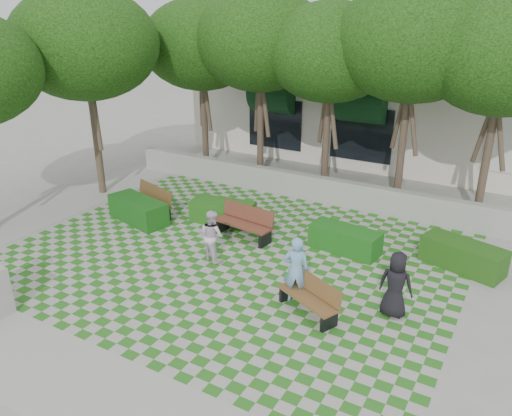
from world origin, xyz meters
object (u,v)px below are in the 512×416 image
Objects in this scene: bench_west at (151,202)px; person_white at (212,236)px; hedge_midright at (345,240)px; bench_east at (310,297)px; hedge_east at (463,256)px; bench_mid at (245,223)px; person_blue at (296,270)px; hedge_midleft at (223,212)px; person_dark at (396,285)px; hedge_west at (138,210)px.

person_white is (3.59, -1.61, 0.26)m from bench_west.
person_white is at bearing -141.70° from hedge_midright.
bench_east reaches higher than hedge_midright.
hedge_midright is (-3.07, -0.59, -0.02)m from hedge_east.
bench_west reaches higher than bench_mid.
person_blue is 1.14× the size of person_white.
bench_east is 3.52m from person_white.
hedge_midleft is at bearing -179.73° from hedge_midright.
bench_mid is 0.96× the size of hedge_midright.
bench_east is 0.85× the size of hedge_midright.
person_blue is at bearing 14.77° from person_dark.
bench_west reaches higher than hedge_east.
person_white is (-2.86, 0.74, -0.10)m from person_blue.
bench_mid is 0.97× the size of bench_west.
bench_east is at bearing -16.24° from hedge_west.
bench_mid is 1.31× the size of person_white.
person_dark is at bearing 174.39° from person_blue.
hedge_east is at bearing 4.81° from hedge_midleft.
bench_west is 1.35× the size of person_white.
person_blue is at bearing -130.78° from hedge_east.
bench_mid is at bearing 10.21° from hedge_west.
bench_west reaches higher than hedge_midleft.
hedge_midright is at bearing 11.38° from hedge_west.
person_blue reaches higher than hedge_east.
hedge_east is 9.80m from hedge_west.
bench_east is 0.80× the size of hedge_east.
bench_east is at bearing -31.16° from bench_mid.
hedge_midright is 4.14m from hedge_midleft.
bench_east is 1.08× the size of person_dark.
hedge_west reaches higher than hedge_midleft.
person_blue is at bearing 175.66° from bench_east.
hedge_midleft is at bearing -57.76° from person_blue.
person_dark is (8.61, -1.76, 0.31)m from bench_west.
person_dark is at bearing -107.86° from hedge_east.
bench_west reaches higher than bench_east.
hedge_west is 3.75m from person_white.
hedge_midright is 3.78m from person_white.
bench_mid reaches higher than hedge_east.
bench_west is 1.27× the size of person_dark.
bench_west is 0.97× the size of hedge_midleft.
hedge_west is 1.39× the size of person_dark.
person_blue reaches higher than hedge_west.
hedge_midright is (2.93, 0.67, -0.12)m from bench_mid.
bench_mid is at bearing -28.13° from hedge_midleft.
person_blue is (-0.50, 0.28, 0.42)m from bench_east.
bench_east is 0.83× the size of hedge_midleft.
hedge_midright is (-0.41, 3.34, -0.06)m from bench_east.
bench_west is (-3.61, -0.05, 0.01)m from bench_mid.
person_dark is (8.62, -1.16, 0.40)m from hedge_west.
hedge_midright is 1.36× the size of person_white.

